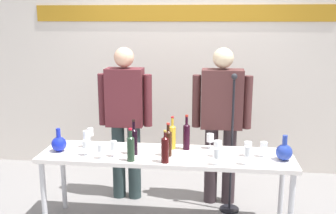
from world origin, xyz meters
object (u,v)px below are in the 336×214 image
(wine_bottle_3, at_px, (186,135))
(presenter_left, at_px, (125,115))
(wine_glass_left_2, at_px, (90,132))
(wine_glass_right_1, at_px, (217,154))
(wine_glass_left_3, at_px, (101,148))
(wine_glass_right_3, at_px, (248,146))
(wine_bottle_0, at_px, (165,149))
(wine_glass_left_1, at_px, (86,135))
(presenter_right, at_px, (221,116))
(decanter_blue_left, at_px, (59,143))
(wine_glass_right_0, at_px, (264,147))
(decanter_blue_right, at_px, (284,152))
(wine_glass_right_4, at_px, (218,145))
(wine_bottle_2, at_px, (172,136))
(microphone_stand, at_px, (231,167))
(display_table, at_px, (166,160))
(wine_bottle_1, at_px, (134,140))
(wine_bottle_5, at_px, (131,147))
(wine_glass_right_5, at_px, (248,152))
(wine_bottle_4, at_px, (168,142))
(wine_glass_right_2, at_px, (210,138))
(wine_glass_left_4, at_px, (86,144))
(wine_glass_left_0, at_px, (114,146))

(wine_bottle_3, bearing_deg, presenter_left, 148.02)
(wine_glass_left_2, distance_m, wine_glass_right_1, 1.33)
(wine_glass_left_3, relative_size, wine_glass_right_3, 1.00)
(wine_bottle_0, height_order, wine_glass_left_1, wine_bottle_0)
(presenter_right, distance_m, wine_glass_right_3, 0.62)
(decanter_blue_left, xyz_separation_m, wine_glass_right_0, (1.90, 0.06, 0.02))
(wine_bottle_3, distance_m, wine_glass_left_1, 0.97)
(decanter_blue_right, xyz_separation_m, wine_glass_right_4, (-0.58, 0.02, 0.03))
(wine_bottle_2, height_order, wine_glass_right_0, wine_bottle_2)
(wine_glass_right_3, xyz_separation_m, microphone_stand, (-0.13, 0.36, -0.36))
(wine_glass_right_1, height_order, wine_glass_right_3, wine_glass_right_1)
(display_table, relative_size, wine_bottle_1, 7.07)
(decanter_blue_right, bearing_deg, wine_bottle_3, 167.45)
(wine_glass_left_2, height_order, wine_glass_left_3, wine_glass_left_2)
(wine_bottle_5, distance_m, wine_glass_left_1, 0.60)
(wine_glass_right_3, relative_size, wine_glass_right_5, 0.81)
(wine_bottle_4, relative_size, wine_glass_left_1, 1.90)
(display_table, bearing_deg, wine_glass_left_2, 164.67)
(wine_bottle_3, bearing_deg, wine_bottle_4, -127.11)
(decanter_blue_right, relative_size, wine_glass_left_2, 1.45)
(wine_glass_right_0, relative_size, wine_glass_right_2, 0.96)
(wine_glass_left_4, bearing_deg, wine_bottle_1, 10.59)
(microphone_stand, bearing_deg, wine_glass_right_2, -138.70)
(wine_glass_left_4, bearing_deg, wine_bottle_4, 5.88)
(wine_bottle_4, distance_m, microphone_stand, 0.84)
(presenter_left, xyz_separation_m, wine_bottle_3, (0.69, -0.43, -0.07))
(display_table, relative_size, decanter_blue_left, 10.47)
(wine_glass_left_1, height_order, wine_glass_left_3, wine_glass_left_1)
(wine_glass_left_2, xyz_separation_m, wine_glass_right_4, (1.26, -0.24, -0.00))
(wine_bottle_2, height_order, wine_glass_left_1, wine_bottle_2)
(wine_bottle_3, relative_size, wine_glass_right_1, 2.26)
(wine_glass_left_2, distance_m, wine_glass_right_3, 1.55)
(wine_glass_right_0, xyz_separation_m, wine_glass_right_2, (-0.48, 0.18, 0.01))
(decanter_blue_left, bearing_deg, wine_glass_left_0, -9.08)
(wine_glass_left_4, xyz_separation_m, wine_glass_right_1, (1.19, -0.11, -0.00))
(wine_bottle_0, distance_m, wine_glass_left_2, 0.92)
(presenter_right, height_order, wine_glass_left_4, presenter_right)
(wine_glass_left_1, bearing_deg, wine_bottle_4, -10.84)
(decanter_blue_right, height_order, wine_glass_left_1, decanter_blue_right)
(wine_bottle_4, relative_size, wine_glass_right_0, 2.19)
(wine_bottle_1, distance_m, wine_bottle_3, 0.51)
(presenter_left, bearing_deg, wine_glass_left_2, -127.23)
(wine_bottle_2, xyz_separation_m, wine_glass_left_2, (-0.83, 0.06, -0.02))
(wine_glass_left_0, xyz_separation_m, wine_glass_left_4, (-0.26, 0.01, 0.00))
(wine_bottle_0, height_order, wine_glass_right_2, wine_bottle_0)
(presenter_left, height_order, wine_glass_right_2, presenter_left)
(wine_glass_right_3, distance_m, wine_glass_right_4, 0.28)
(wine_glass_right_1, xyz_separation_m, wine_glass_right_5, (0.26, 0.03, 0.02))
(wine_glass_left_1, height_order, wine_glass_right_0, wine_glass_left_1)
(wine_glass_left_1, bearing_deg, wine_glass_right_4, -5.69)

